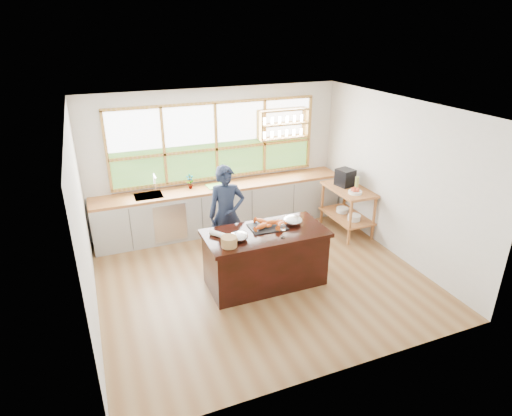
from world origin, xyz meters
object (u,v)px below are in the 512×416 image
cook (227,214)px  espresso_machine (345,177)px  island (265,258)px  wicker_basket (229,242)px

cook → espresso_machine: cook is taller
island → espresso_machine: (2.19, 1.26, 0.61)m
espresso_machine → wicker_basket: size_ratio=1.43×
island → wicker_basket: 0.86m
wicker_basket → cook: bearing=73.4°
cook → wicker_basket: cook is taller
espresso_machine → wicker_basket: 3.21m
island → cook: 1.07m
island → cook: size_ratio=1.10×
island → espresso_machine: bearing=29.9°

